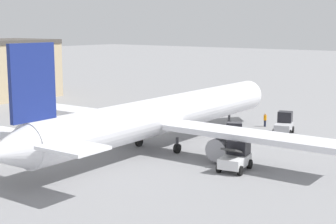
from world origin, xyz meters
The scene contains 6 objects.
ground_plane centered at (0.00, 0.00, 0.00)m, with size 400.00×400.00×0.00m, color gray.
airplane centered at (-0.96, -0.03, 3.20)m, with size 41.29×35.50×10.66m.
ground_crew_worker centered at (15.03, -2.94, 0.86)m, with size 0.35×0.35×1.61m.
baggage_tug centered at (12.77, -6.43, 1.08)m, with size 3.40×2.68×2.38m.
belt_loader_truck centered at (-3.20, -9.61, 1.14)m, with size 3.51×2.60×2.41m.
pushback_tug centered at (4.60, -4.84, 1.00)m, with size 3.15×2.99×2.20m.
Camera 1 is at (-39.42, -30.53, 11.89)m, focal length 55.00 mm.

